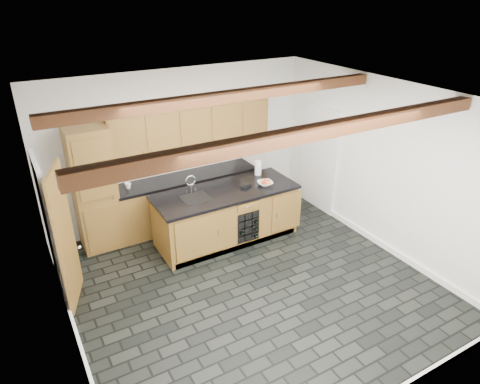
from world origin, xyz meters
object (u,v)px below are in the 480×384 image
object	(u,v)px
island	(227,215)
kitchen_scale	(246,185)
fruit_bowl	(265,183)
paper_towel	(258,168)

from	to	relation	value
island	kitchen_scale	distance (m)	0.61
kitchen_scale	fruit_bowl	xyz separation A→B (m)	(0.33, -0.10, 0.00)
kitchen_scale	paper_towel	xyz separation A→B (m)	(0.46, 0.34, 0.10)
paper_towel	fruit_bowl	bearing A→B (deg)	-106.41
island	fruit_bowl	world-z (taller)	fruit_bowl
kitchen_scale	paper_towel	size ratio (longest dim) A/B	0.81
island	kitchen_scale	xyz separation A→B (m)	(0.36, -0.02, 0.49)
fruit_bowl	island	bearing A→B (deg)	169.67
fruit_bowl	paper_towel	xyz separation A→B (m)	(0.13, 0.45, 0.10)
island	fruit_bowl	distance (m)	0.86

